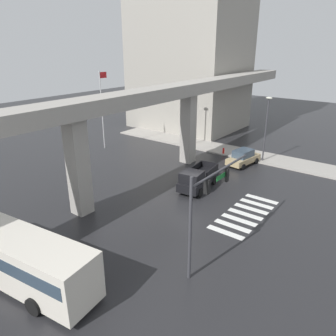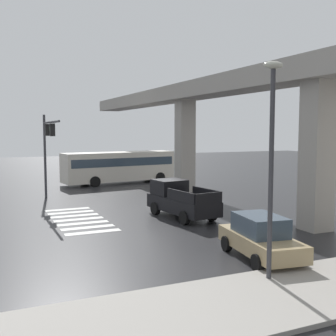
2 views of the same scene
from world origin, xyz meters
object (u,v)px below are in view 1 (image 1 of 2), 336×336
city_bus (12,253)px  fire_hydrant (223,151)px  pickup_truck (197,179)px  flagpole (102,105)px  sedan_tan (243,157)px  street_lamp_near_corner (267,122)px  street_lamp_mid_block (189,111)px  traffic_signal_mast (207,197)px

city_bus → fire_hydrant: size_ratio=12.98×
pickup_truck → flagpole: 17.21m
sedan_tan → street_lamp_near_corner: size_ratio=0.62×
street_lamp_mid_block → pickup_truck: bearing=-143.1°
street_lamp_near_corner → fire_hydrant: (-0.40, 4.72, -4.13)m
pickup_truck → traffic_signal_mast: bearing=-145.1°
city_bus → flagpole: flagpole is taller
street_lamp_near_corner → street_lamp_mid_block: bearing=90.0°
street_lamp_mid_block → traffic_signal_mast: bearing=-144.0°
sedan_tan → street_lamp_mid_block: 9.70m
sedan_tan → fire_hydrant: 3.89m
street_lamp_near_corner → flagpole: 19.45m
traffic_signal_mast → street_lamp_near_corner: street_lamp_near_corner is taller
city_bus → street_lamp_near_corner: 27.57m
city_bus → sedan_tan: size_ratio=2.45×
street_lamp_near_corner → fire_hydrant: bearing=94.8°
city_bus → fire_hydrant: bearing=2.7°
sedan_tan → street_lamp_near_corner: street_lamp_near_corner is taller
sedan_tan → flagpole: (-4.80, 16.75, 4.66)m
sedan_tan → fire_hydrant: bearing=61.0°
pickup_truck → sedan_tan: size_ratio=1.18×
traffic_signal_mast → street_lamp_near_corner: 20.00m
sedan_tan → pickup_truck: bearing=176.2°
city_bus → street_lamp_near_corner: bearing=-7.3°
sedan_tan → fire_hydrant: (1.87, 3.38, -0.42)m
flagpole → street_lamp_near_corner: bearing=-68.6°
city_bus → street_lamp_mid_block: bearing=13.5°
fire_hydrant → flagpole: size_ratio=0.09×
street_lamp_near_corner → street_lamp_mid_block: 10.02m
street_lamp_mid_block → fire_hydrant: street_lamp_mid_block is taller
traffic_signal_mast → street_lamp_mid_block: (19.55, 14.22, 0.17)m
street_lamp_near_corner → street_lamp_mid_block: same height
pickup_truck → sedan_tan: bearing=-3.8°
traffic_signal_mast → fire_hydrant: 21.49m
pickup_truck → flagpole: flagpole is taller
pickup_truck → flagpole: (3.70, 16.18, 4.53)m
fire_hydrant → pickup_truck: bearing=-164.8°
city_bus → street_lamp_mid_block: (27.20, 6.55, 2.83)m
fire_hydrant → flagpole: bearing=116.5°
traffic_signal_mast → flagpole: 25.57m
street_lamp_mid_block → city_bus: bearing=-166.5°
pickup_truck → sedan_tan: (8.51, -0.57, -0.14)m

